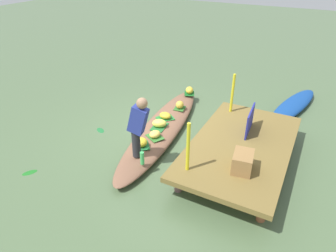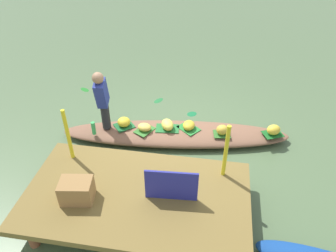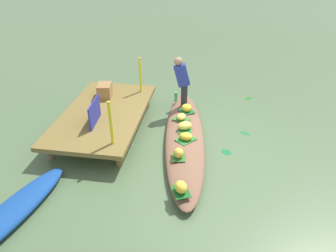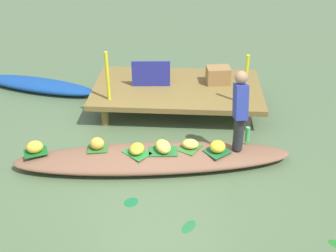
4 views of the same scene
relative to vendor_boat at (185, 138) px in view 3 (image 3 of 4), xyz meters
name	(u,v)px [view 3 (image 3 of 4)]	position (x,y,z in m)	size (l,w,h in m)	color
canal_water	(184,142)	(0.00, 0.00, -0.12)	(40.00, 40.00, 0.00)	#4F6844
dock_platform	(104,114)	(0.29, 1.90, 0.28)	(3.20, 1.80, 0.46)	brown
vendor_boat	(185,138)	(0.00, 0.00, 0.00)	(4.34, 0.83, 0.24)	brown
moored_boat	(7,217)	(-2.67, 2.52, -0.01)	(2.60, 0.56, 0.23)	navy
leaf_mat_0	(181,119)	(0.57, 0.14, 0.13)	(0.36, 0.27, 0.01)	#35762D
banana_bunch_0	(181,117)	(0.57, 0.14, 0.20)	(0.26, 0.21, 0.14)	#F7CF57
leaf_mat_1	(186,139)	(-0.25, -0.05, 0.13)	(0.39, 0.29, 0.01)	#277D32
banana_bunch_1	(186,136)	(-0.25, -0.05, 0.20)	(0.28, 0.23, 0.15)	gold
leaf_mat_2	(178,157)	(-0.88, 0.02, 0.13)	(0.31, 0.25, 0.01)	#306927
banana_bunch_2	(179,153)	(-0.88, 0.02, 0.22)	(0.22, 0.20, 0.19)	gold
leaf_mat_3	(186,111)	(0.99, 0.07, 0.13)	(0.34, 0.31, 0.01)	#1C622F
banana_bunch_3	(187,108)	(0.99, 0.07, 0.22)	(0.25, 0.24, 0.18)	yellow
leaf_mat_4	(181,191)	(-1.82, -0.13, 0.13)	(0.35, 0.27, 0.01)	#175D21
banana_bunch_4	(181,187)	(-1.82, -0.13, 0.22)	(0.25, 0.20, 0.19)	yellow
leaf_mat_5	(185,129)	(0.15, 0.02, 0.13)	(0.44, 0.28, 0.01)	#256D31
banana_bunch_5	(185,126)	(0.15, 0.02, 0.22)	(0.32, 0.22, 0.18)	#F9E557
vendor_person	(182,79)	(1.30, 0.23, 0.83)	(0.23, 0.43, 1.25)	#28282D
water_bottle	(176,97)	(1.48, 0.40, 0.25)	(0.08, 0.08, 0.26)	#44BE60
market_banner	(95,112)	(-0.21, 1.90, 0.59)	(0.72, 0.03, 0.50)	navy
railing_post_west	(111,123)	(-0.91, 1.30, 0.79)	(0.06, 0.06, 0.90)	yellow
railing_post_east	(140,75)	(1.49, 1.30, 0.79)	(0.06, 0.06, 0.90)	yellow
produce_crate	(105,90)	(1.06, 2.12, 0.50)	(0.44, 0.32, 0.33)	olive
drifting_plant_0	(249,98)	(2.45, -1.54, -0.12)	(0.28, 0.14, 0.01)	#1E7021
drifting_plant_1	(226,152)	(-0.23, -0.91, -0.12)	(0.22, 0.18, 0.01)	#176937
drifting_plant_2	(245,133)	(0.59, -1.34, -0.12)	(0.27, 0.14, 0.01)	#216C34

